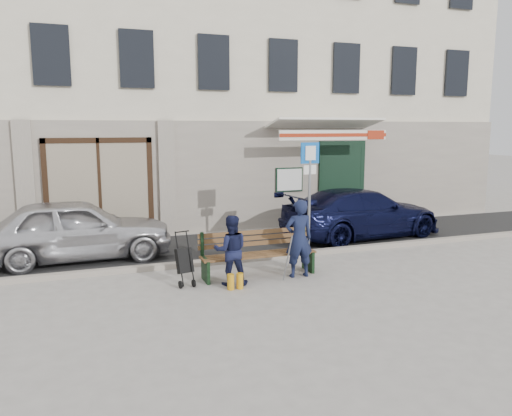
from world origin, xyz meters
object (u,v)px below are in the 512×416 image
parking_sign (310,180)px  car_navy (362,213)px  man (299,238)px  woman (231,250)px  bench (256,254)px  car_silver (76,229)px  stroller (184,262)px

parking_sign → car_navy: bearing=20.8°
car_navy → parking_sign: size_ratio=1.76×
man → woman: size_ratio=1.17×
man → parking_sign: bearing=-118.3°
car_navy → man: size_ratio=2.94×
bench → woman: woman is taller
woman → bench: bearing=-138.7°
car_silver → car_navy: bearing=-92.5°
car_navy → parking_sign: bearing=109.6°
car_silver → car_navy: car_silver is taller
car_navy → woman: size_ratio=3.43×
man → stroller: size_ratio=1.54×
car_silver → bench: size_ratio=1.77×
parking_sign → man: bearing=-127.5°
bench → parking_sign: bearing=36.7°
car_silver → woman: bearing=-138.0°
parking_sign → bench: size_ratio=1.11×
woman → stroller: size_ratio=1.32×
car_silver → woman: 4.02m
parking_sign → woman: 3.24m
bench → car_navy: bearing=31.6°
car_navy → stroller: 6.04m
car_silver → car_navy: size_ratio=0.91×
car_silver → stroller: bearing=-145.4°
car_navy → parking_sign: parking_sign is taller
bench → man: 0.93m
woman → man: bearing=-166.6°
parking_sign → woman: bearing=-151.1°
bench → stroller: size_ratio=2.32×
man → stroller: 2.34m
woman → stroller: 0.92m
woman → stroller: woman is taller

